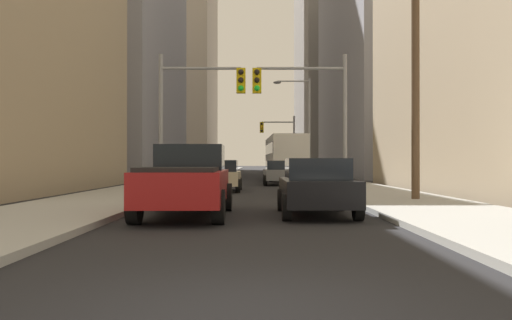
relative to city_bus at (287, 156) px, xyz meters
The scene contains 16 objects.
sidewalk_left 15.04m from the city_bus, 120.97° to the left, with size 3.97×160.00×0.15m, color #9E9E99.
sidewalk_right 13.25m from the city_bus, 77.30° to the left, with size 3.97×160.00×0.15m, color #9E9E99.
city_bus is the anchor object (origin of this frame).
pickup_truck_red 28.29m from the city_bus, 98.30° to the right, with size 2.20×5.44×1.90m.
sedan_black 27.84m from the city_bus, 91.36° to the right, with size 1.95×4.20×1.52m.
sedan_beige 16.55m from the city_bus, 103.91° to the right, with size 1.95×4.21×1.52m.
sedan_grey 8.94m from the city_bus, 95.39° to the right, with size 1.95×4.26×1.52m.
traffic_signal_near_left 20.19m from the city_bus, 103.65° to the right, with size 3.68×0.44×6.00m.
traffic_signal_near_right 19.63m from the city_bus, 90.63° to the right, with size 4.01×0.44×6.00m.
traffic_signal_far_right 10.73m from the city_bus, 89.83° to the left, with size 3.48×0.44×6.00m.
utility_pole_right 24.03m from the city_bus, 82.06° to the right, with size 2.20×0.28×10.81m.
street_lamp_right 4.57m from the city_bus, 71.89° to the right, with size 2.69×0.32×7.50m.
building_left_mid_office 26.48m from the city_bus, 147.24° to the left, with size 16.91×26.22×28.93m, color #93939E.
building_left_far_tower 66.58m from the city_bus, 112.39° to the left, with size 25.42×23.62×60.93m, color #B7A893.
building_right_mid_block 22.89m from the city_bus, 44.20° to the left, with size 16.63×29.95×25.74m, color #93939E.
building_right_far_highrise 56.62m from the city_bus, 72.66° to the left, with size 20.24×29.23×49.25m, color gray.
Camera 1 is at (0.13, -4.73, 1.42)m, focal length 37.25 mm.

